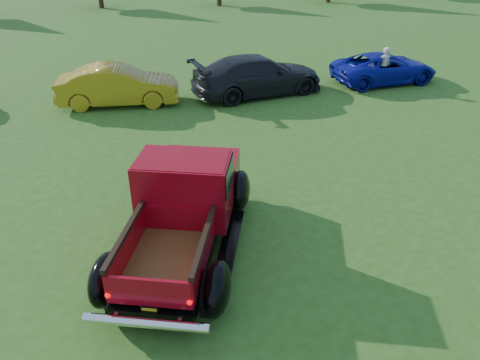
{
  "coord_description": "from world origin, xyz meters",
  "views": [
    {
      "loc": [
        -1.77,
        -8.21,
        5.86
      ],
      "look_at": [
        0.31,
        0.2,
        1.05
      ],
      "focal_mm": 35.0,
      "sensor_mm": 36.0,
      "label": 1
    }
  ],
  "objects_px": {
    "show_car_yellow": "(118,86)",
    "show_car_blue": "(384,68)",
    "pickup_truck": "(186,202)",
    "show_car_grey": "(258,75)",
    "spectator": "(384,67)"
  },
  "relations": [
    {
      "from": "pickup_truck",
      "to": "spectator",
      "type": "distance_m",
      "value": 12.43
    },
    {
      "from": "show_car_yellow",
      "to": "show_car_blue",
      "type": "xyz_separation_m",
      "value": [
        10.6,
        0.12,
        -0.1
      ]
    },
    {
      "from": "show_car_yellow",
      "to": "show_car_grey",
      "type": "relative_size",
      "value": 0.84
    },
    {
      "from": "spectator",
      "to": "pickup_truck",
      "type": "bearing_deg",
      "value": 38.01
    },
    {
      "from": "show_car_grey",
      "to": "show_car_blue",
      "type": "relative_size",
      "value": 1.17
    },
    {
      "from": "pickup_truck",
      "to": "spectator",
      "type": "xyz_separation_m",
      "value": [
        9.11,
        8.45,
        -0.11
      ]
    },
    {
      "from": "show_car_yellow",
      "to": "show_car_blue",
      "type": "height_order",
      "value": "show_car_yellow"
    },
    {
      "from": "show_car_yellow",
      "to": "spectator",
      "type": "relative_size",
      "value": 2.72
    },
    {
      "from": "pickup_truck",
      "to": "show_car_yellow",
      "type": "xyz_separation_m",
      "value": [
        -1.19,
        8.78,
        -0.19
      ]
    },
    {
      "from": "pickup_truck",
      "to": "show_car_yellow",
      "type": "relative_size",
      "value": 1.26
    },
    {
      "from": "pickup_truck",
      "to": "show_car_grey",
      "type": "bearing_deg",
      "value": 86.03
    },
    {
      "from": "pickup_truck",
      "to": "spectator",
      "type": "height_order",
      "value": "pickup_truck"
    },
    {
      "from": "show_car_yellow",
      "to": "spectator",
      "type": "bearing_deg",
      "value": -85.38
    },
    {
      "from": "pickup_truck",
      "to": "show_car_blue",
      "type": "xyz_separation_m",
      "value": [
        9.41,
        8.9,
        -0.29
      ]
    },
    {
      "from": "show_car_yellow",
      "to": "show_car_blue",
      "type": "bearing_deg",
      "value": -82.92
    }
  ]
}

